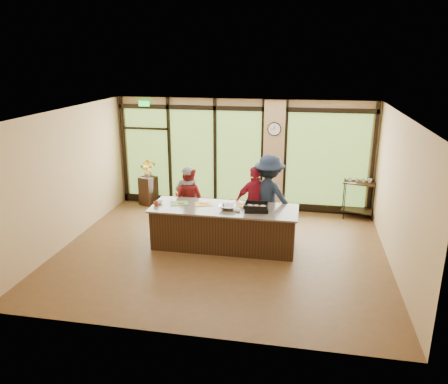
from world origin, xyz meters
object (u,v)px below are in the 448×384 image
at_px(roasting_pan, 256,209).
at_px(flower_stand, 148,191).
at_px(island_base, 224,228).
at_px(cook_left, 188,198).
at_px(bar_cart, 359,194).
at_px(cook_right, 269,197).

relative_size(roasting_pan, flower_stand, 0.62).
distance_m(island_base, cook_left, 1.38).
distance_m(cook_left, bar_cart, 4.46).
relative_size(cook_left, cook_right, 0.82).
bearing_deg(roasting_pan, cook_left, 145.01).
xyz_separation_m(island_base, bar_cart, (3.10, 2.45, 0.20)).
xyz_separation_m(flower_stand, bar_cart, (5.75, -0.00, 0.23)).
height_order(island_base, cook_left, cook_left).
distance_m(roasting_pan, flower_stand, 4.23).
xyz_separation_m(island_base, cook_right, (0.90, 0.78, 0.53)).
height_order(cook_left, bar_cart, cook_left).
xyz_separation_m(cook_left, roasting_pan, (1.75, -0.88, 0.17)).
bearing_deg(cook_right, island_base, 64.36).
bearing_deg(cook_left, bar_cart, 179.74).
distance_m(cook_right, bar_cart, 2.78).
bearing_deg(roasting_pan, flower_stand, 134.92).
height_order(cook_right, roasting_pan, cook_right).
relative_size(cook_left, bar_cart, 1.49).
height_order(roasting_pan, flower_stand, roasting_pan).
distance_m(island_base, cook_right, 1.31).
relative_size(cook_right, bar_cart, 1.82).
bearing_deg(bar_cart, island_base, -125.54).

